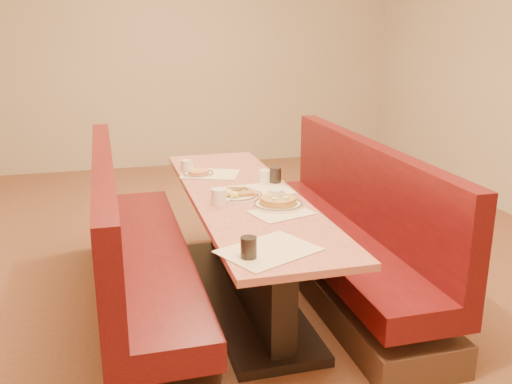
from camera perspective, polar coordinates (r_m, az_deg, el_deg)
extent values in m
plane|color=#9E6647|center=(4.03, -1.05, -10.54)|extent=(8.00, 8.00, 0.00)
cube|color=beige|center=(7.55, -8.75, 13.08)|extent=(6.00, 0.04, 2.80)
cube|color=black|center=(4.02, -1.05, -10.16)|extent=(0.55, 1.88, 0.06)
cube|color=black|center=(3.88, -1.08, -5.87)|extent=(0.15, 1.75, 0.71)
cube|color=#E6816A|center=(3.76, -1.11, -0.58)|extent=(0.70, 2.50, 0.04)
cube|color=#4C3326|center=(3.90, -10.88, -10.23)|extent=(0.55, 2.50, 0.20)
cube|color=#611011|center=(3.79, -11.11, -6.58)|extent=(0.55, 2.50, 0.16)
cube|color=#611011|center=(3.65, -14.80, -1.34)|extent=(0.12, 2.50, 0.60)
cube|color=#4C3326|center=(4.19, 8.02, -8.12)|extent=(0.55, 2.50, 0.20)
cube|color=#611011|center=(4.08, 8.18, -4.67)|extent=(0.55, 2.50, 0.16)
cube|color=#611011|center=(4.05, 11.19, 0.67)|extent=(0.12, 2.50, 0.60)
cube|color=#FCF4C5|center=(2.84, 1.28, -5.85)|extent=(0.56, 0.50, 0.00)
cube|color=#FCF4C5|center=(3.40, 2.58, -2.06)|extent=(0.40, 0.34, 0.00)
cube|color=#FCF4C5|center=(4.27, -4.57, 1.82)|extent=(0.49, 0.43, 0.00)
cube|color=#FCF4C5|center=(3.85, 0.36, 0.20)|extent=(0.44, 0.34, 0.00)
cylinder|color=white|center=(3.51, 2.21, -1.31)|extent=(0.31, 0.31, 0.02)
torus|color=brown|center=(3.51, 2.22, -1.16)|extent=(0.31, 0.31, 0.01)
cylinder|color=gold|center=(3.51, 2.22, -0.98)|extent=(0.23, 0.23, 0.02)
cylinder|color=gold|center=(3.50, 2.22, -0.69)|extent=(0.22, 0.22, 0.02)
cylinder|color=beige|center=(3.54, 2.56, -0.25)|extent=(0.04, 0.04, 0.01)
cylinder|color=beige|center=(3.52, 1.49, -0.36)|extent=(0.04, 0.04, 0.01)
cylinder|color=beige|center=(3.45, 1.88, -0.68)|extent=(0.04, 0.04, 0.01)
cylinder|color=beige|center=(3.48, 2.97, -0.57)|extent=(0.04, 0.04, 0.01)
cylinder|color=white|center=(3.70, -2.11, -0.37)|extent=(0.31, 0.31, 0.02)
torus|color=brown|center=(3.70, -2.12, -0.22)|extent=(0.31, 0.31, 0.01)
ellipsoid|color=yellow|center=(3.66, -2.87, -0.06)|extent=(0.08, 0.08, 0.04)
ellipsoid|color=yellow|center=(3.63, -2.20, -0.24)|extent=(0.07, 0.07, 0.04)
ellipsoid|color=yellow|center=(3.70, -3.30, 0.04)|extent=(0.06, 0.06, 0.03)
cylinder|color=brown|center=(3.72, -1.62, 0.12)|extent=(0.12, 0.05, 0.02)
cylinder|color=brown|center=(3.76, -1.76, 0.26)|extent=(0.12, 0.05, 0.02)
cube|color=#C0743C|center=(3.67, -1.00, -0.16)|extent=(0.10, 0.07, 0.02)
cylinder|color=white|center=(3.72, -0.79, -0.32)|extent=(0.19, 0.19, 0.01)
torus|color=brown|center=(3.72, -0.79, -0.22)|extent=(0.19, 0.19, 0.01)
cylinder|color=#E99052|center=(3.72, -0.79, -0.10)|extent=(0.13, 0.13, 0.01)
ellipsoid|color=yellow|center=(3.72, -1.20, 0.03)|extent=(0.04, 0.04, 0.02)
cylinder|color=white|center=(4.26, -5.77, 1.81)|extent=(0.23, 0.23, 0.02)
torus|color=brown|center=(4.26, -5.78, 1.93)|extent=(0.23, 0.23, 0.01)
cylinder|color=#E99052|center=(4.26, -5.78, 2.05)|extent=(0.16, 0.16, 0.02)
ellipsoid|color=yellow|center=(4.27, -6.21, 2.19)|extent=(0.05, 0.05, 0.02)
cylinder|color=white|center=(3.56, 1.97, -0.47)|extent=(0.09, 0.09, 0.09)
torus|color=white|center=(3.58, 2.63, -0.38)|extent=(0.07, 0.03, 0.07)
cylinder|color=black|center=(3.55, 1.98, 0.15)|extent=(0.07, 0.07, 0.01)
cylinder|color=white|center=(3.54, -3.72, -0.48)|extent=(0.09, 0.09, 0.10)
torus|color=white|center=(3.55, -2.91, -0.44)|extent=(0.07, 0.02, 0.07)
cylinder|color=black|center=(3.53, -3.74, 0.20)|extent=(0.08, 0.08, 0.01)
cylinder|color=white|center=(4.02, 0.87, 1.56)|extent=(0.09, 0.09, 0.09)
torus|color=white|center=(4.02, 1.53, 1.54)|extent=(0.07, 0.04, 0.07)
cylinder|color=black|center=(4.01, 0.88, 2.12)|extent=(0.07, 0.07, 0.01)
cylinder|color=white|center=(4.40, -7.03, 2.66)|extent=(0.07, 0.07, 0.08)
torus|color=white|center=(4.41, -6.55, 2.73)|extent=(0.06, 0.03, 0.06)
cylinder|color=black|center=(4.39, -7.05, 3.10)|extent=(0.06, 0.06, 0.01)
cylinder|color=black|center=(2.74, -0.74, -5.63)|extent=(0.08, 0.08, 0.11)
cylinder|color=silver|center=(2.74, -0.74, -5.61)|extent=(0.08, 0.08, 0.11)
cylinder|color=black|center=(4.01, 1.94, 1.68)|extent=(0.08, 0.08, 0.11)
cylinder|color=silver|center=(4.01, 1.94, 1.69)|extent=(0.08, 0.08, 0.12)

